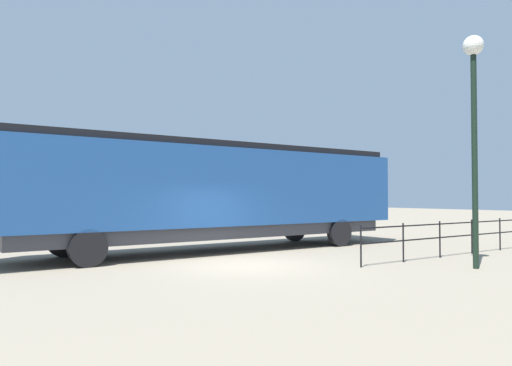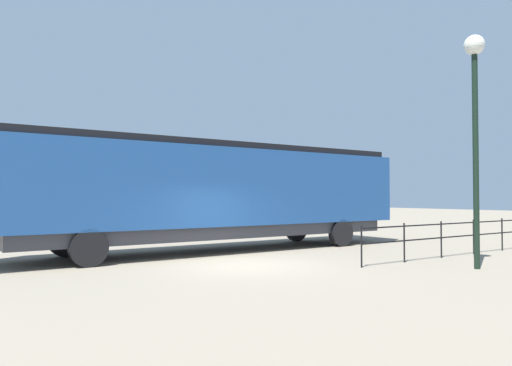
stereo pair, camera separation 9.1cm
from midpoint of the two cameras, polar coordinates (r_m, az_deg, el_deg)
ground_plane at (r=14.35m, az=-1.21°, el=-9.75°), size 120.00×120.00×0.00m
locomotive at (r=18.15m, az=-3.17°, el=-0.94°), size 3.16×15.67×3.97m
lamp_post at (r=15.10m, az=24.79°, el=9.22°), size 0.57×0.57×6.62m
platform_fence at (r=18.63m, az=24.62°, el=-5.30°), size 0.05×11.35×1.21m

